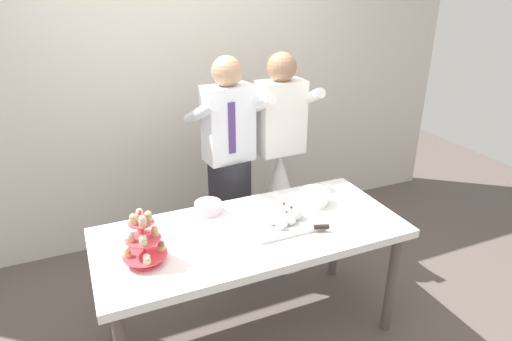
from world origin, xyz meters
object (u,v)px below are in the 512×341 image
(plate_stack, at_px, (315,197))
(cupcake_stand, at_px, (143,241))
(main_cake_tray, at_px, (282,218))
(person_bride, at_px, (279,192))
(round_cake, at_px, (208,209))
(dessert_table, at_px, (251,240))
(person_groom, at_px, (230,181))

(plate_stack, bearing_deg, cupcake_stand, -169.64)
(main_cake_tray, distance_m, person_bride, 0.85)
(plate_stack, height_order, round_cake, plate_stack)
(dessert_table, relative_size, round_cake, 7.50)
(cupcake_stand, relative_size, plate_stack, 1.66)
(cupcake_stand, bearing_deg, person_groom, 46.66)
(dessert_table, bearing_deg, round_cake, 121.64)
(person_bride, bearing_deg, round_cake, -148.19)
(main_cake_tray, bearing_deg, person_groom, 94.40)
(round_cake, bearing_deg, person_bride, 31.81)
(cupcake_stand, xyz_separation_m, person_groom, (0.76, 0.81, -0.15))
(person_bride, bearing_deg, dessert_table, -126.77)
(main_cake_tray, xyz_separation_m, plate_stack, (0.31, 0.15, 0.01))
(dessert_table, relative_size, plate_stack, 9.82)
(dessert_table, distance_m, main_cake_tray, 0.22)
(plate_stack, distance_m, person_bride, 0.64)
(dessert_table, height_order, person_bride, person_bride)
(main_cake_tray, distance_m, person_groom, 0.76)
(dessert_table, xyz_separation_m, person_groom, (0.14, 0.73, 0.05))
(cupcake_stand, distance_m, person_bride, 1.45)
(round_cake, relative_size, person_bride, 0.14)
(plate_stack, distance_m, person_groom, 0.71)
(dessert_table, xyz_separation_m, plate_stack, (0.50, 0.13, 0.12))
(dessert_table, bearing_deg, person_bride, 53.23)
(round_cake, xyz_separation_m, person_bride, (0.71, 0.44, -0.23))
(round_cake, xyz_separation_m, person_groom, (0.31, 0.45, -0.06))
(plate_stack, height_order, person_bride, person_bride)
(dessert_table, distance_m, plate_stack, 0.53)
(main_cake_tray, height_order, person_bride, person_bride)
(main_cake_tray, height_order, plate_stack, main_cake_tray)
(cupcake_stand, height_order, main_cake_tray, cupcake_stand)
(cupcake_stand, height_order, plate_stack, cupcake_stand)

